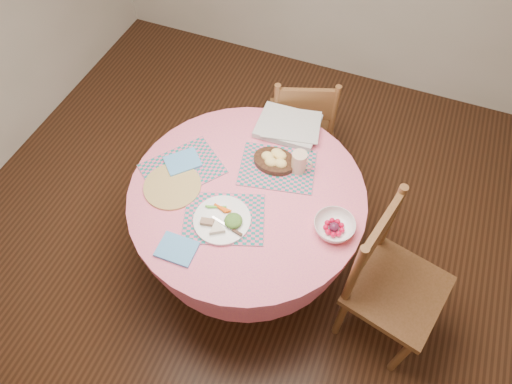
% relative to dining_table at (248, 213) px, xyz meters
% --- Properties ---
extents(ground, '(4.00, 4.00, 0.00)m').
position_rel_dining_table_xyz_m(ground, '(0.00, 0.00, -0.56)').
color(ground, '#331C0F').
rests_on(ground, ground).
extents(room_envelope, '(4.01, 4.01, 2.71)m').
position_rel_dining_table_xyz_m(room_envelope, '(0.00, 0.00, 1.16)').
color(room_envelope, silver).
rests_on(room_envelope, ground).
extents(dining_table, '(1.24, 1.24, 0.75)m').
position_rel_dining_table_xyz_m(dining_table, '(0.00, 0.00, 0.00)').
color(dining_table, '#FA7481').
rests_on(dining_table, ground).
extents(chair_right, '(0.54, 0.56, 1.01)m').
position_rel_dining_table_xyz_m(chair_right, '(0.82, -0.09, -0.03)').
color(chair_right, brown).
rests_on(chair_right, ground).
extents(chair_back, '(0.53, 0.52, 0.91)m').
position_rel_dining_table_xyz_m(chair_back, '(0.04, 0.83, -0.08)').
color(chair_back, brown).
rests_on(chair_back, ground).
extents(placemat_front, '(0.48, 0.42, 0.01)m').
position_rel_dining_table_xyz_m(placemat_front, '(-0.05, -0.19, 0.20)').
color(placemat_front, '#136F68').
rests_on(placemat_front, dining_table).
extents(placemat_left, '(0.48, 0.50, 0.01)m').
position_rel_dining_table_xyz_m(placemat_left, '(-0.38, 0.01, 0.20)').
color(placemat_left, '#136F68').
rests_on(placemat_left, dining_table).
extents(placemat_back, '(0.45, 0.38, 0.01)m').
position_rel_dining_table_xyz_m(placemat_back, '(0.09, 0.21, 0.20)').
color(placemat_back, '#136F68').
rests_on(placemat_back, dining_table).
extents(wicker_trivet, '(0.30, 0.30, 0.01)m').
position_rel_dining_table_xyz_m(wicker_trivet, '(-0.37, -0.11, 0.20)').
color(wicker_trivet, '#A58047').
rests_on(wicker_trivet, dining_table).
extents(napkin_near, '(0.18, 0.14, 0.01)m').
position_rel_dining_table_xyz_m(napkin_near, '(-0.18, -0.43, 0.20)').
color(napkin_near, '#5297D4').
rests_on(napkin_near, dining_table).
extents(napkin_far, '(0.23, 0.23, 0.01)m').
position_rel_dining_table_xyz_m(napkin_far, '(-0.40, 0.05, 0.21)').
color(napkin_far, '#5297D4').
rests_on(napkin_far, placemat_left).
extents(dinner_plate, '(0.28, 0.28, 0.05)m').
position_rel_dining_table_xyz_m(dinner_plate, '(-0.04, -0.21, 0.22)').
color(dinner_plate, white).
rests_on(dinner_plate, placemat_front).
extents(bread_bowl, '(0.23, 0.23, 0.08)m').
position_rel_dining_table_xyz_m(bread_bowl, '(0.07, 0.23, 0.23)').
color(bread_bowl, black).
rests_on(bread_bowl, placemat_back).
extents(latte_mug, '(0.12, 0.08, 0.13)m').
position_rel_dining_table_xyz_m(latte_mug, '(0.20, 0.24, 0.26)').
color(latte_mug, beige).
rests_on(latte_mug, placemat_back).
extents(fruit_bowl, '(0.26, 0.26, 0.06)m').
position_rel_dining_table_xyz_m(fruit_bowl, '(0.48, -0.05, 0.23)').
color(fruit_bowl, white).
rests_on(fruit_bowl, dining_table).
extents(newspaper_stack, '(0.38, 0.31, 0.04)m').
position_rel_dining_table_xyz_m(newspaper_stack, '(0.05, 0.50, 0.22)').
color(newspaper_stack, silver).
rests_on(newspaper_stack, dining_table).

